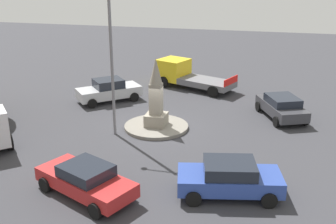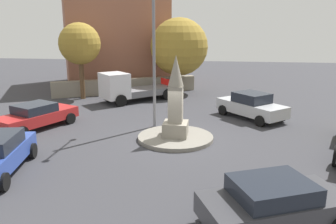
{
  "view_description": "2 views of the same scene",
  "coord_description": "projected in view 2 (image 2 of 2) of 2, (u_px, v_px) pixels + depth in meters",
  "views": [
    {
      "loc": [
        6.06,
        -21.05,
        8.89
      ],
      "look_at": [
        0.71,
        -0.02,
        1.07
      ],
      "focal_mm": 43.13,
      "sensor_mm": 36.0,
      "label": 1
    },
    {
      "loc": [
        15.56,
        1.89,
        5.41
      ],
      "look_at": [
        0.21,
        -0.34,
        1.45
      ],
      "focal_mm": 35.52,
      "sensor_mm": 36.0,
      "label": 2
    }
  ],
  "objects": [
    {
      "name": "truck_white_far_side",
      "position": [
        129.0,
        88.0,
        24.63
      ],
      "size": [
        5.27,
        5.44,
        2.23
      ],
      "color": "silver",
      "rests_on": "ground"
    },
    {
      "name": "monument",
      "position": [
        176.0,
        103.0,
        16.07
      ],
      "size": [
        1.19,
        1.19,
        3.97
      ],
      "color": "gray",
      "rests_on": "traffic_island"
    },
    {
      "name": "car_red_passing",
      "position": [
        36.0,
        116.0,
        18.18
      ],
      "size": [
        4.77,
        3.43,
        1.38
      ],
      "color": "#B22323",
      "rests_on": "ground"
    },
    {
      "name": "car_dark_grey_waiting",
      "position": [
        273.0,
        203.0,
        9.06
      ],
      "size": [
        3.29,
        4.41,
        1.42
      ],
      "color": "#38383D",
      "rests_on": "ground"
    },
    {
      "name": "stone_boundary_wall",
      "position": [
        126.0,
        86.0,
        27.85
      ],
      "size": [
        5.96,
        11.07,
        1.25
      ],
      "primitive_type": "cube",
      "rotation": [
        0.0,
        0.0,
        5.17
      ],
      "color": "gray",
      "rests_on": "ground"
    },
    {
      "name": "tree_near_wall",
      "position": [
        80.0,
        44.0,
        24.96
      ],
      "size": [
        3.13,
        3.13,
        5.79
      ],
      "color": "brown",
      "rests_on": "ground"
    },
    {
      "name": "tree_mid_cluster",
      "position": [
        179.0,
        47.0,
        27.44
      ],
      "size": [
        4.74,
        4.74,
        6.22
      ],
      "color": "brown",
      "rests_on": "ground"
    },
    {
      "name": "ground_plane",
      "position": [
        175.0,
        139.0,
        16.52
      ],
      "size": [
        80.0,
        80.0,
        0.0
      ],
      "primitive_type": "plane",
      "color": "#38383D"
    },
    {
      "name": "corner_building",
      "position": [
        114.0,
        39.0,
        32.1
      ],
      "size": [
        11.36,
        11.73,
        8.69
      ],
      "primitive_type": "cube",
      "rotation": [
        0.0,
        0.0,
        5.17
      ],
      "color": "#935B47",
      "rests_on": "ground"
    },
    {
      "name": "streetlamp",
      "position": [
        154.0,
        30.0,
        17.35
      ],
      "size": [
        3.01,
        0.28,
        8.82
      ],
      "color": "slate",
      "rests_on": "ground"
    },
    {
      "name": "traffic_island",
      "position": [
        175.0,
        137.0,
        16.5
      ],
      "size": [
        3.73,
        3.73,
        0.19
      ],
      "primitive_type": "cylinder",
      "color": "gray",
      "rests_on": "ground"
    },
    {
      "name": "car_silver_near_island",
      "position": [
        251.0,
        106.0,
        20.16
      ],
      "size": [
        4.42,
        4.23,
        1.59
      ],
      "color": "#B7BABF",
      "rests_on": "ground"
    }
  ]
}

